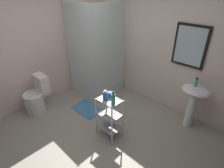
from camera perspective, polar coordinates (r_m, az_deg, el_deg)
ground_plane at (r=3.11m, az=-6.04°, el=-18.76°), size 4.20×4.20×0.02m
wall_back at (r=3.67m, az=15.78°, el=11.79°), size 4.20×0.14×2.50m
wall_left at (r=3.87m, az=-25.62°, el=10.86°), size 0.10×4.20×2.50m
shower_stall at (r=4.22m, az=-4.91°, el=3.53°), size 0.92×0.92×2.00m
pedestal_sink at (r=3.36m, az=24.62°, el=-4.38°), size 0.46×0.37×0.81m
sink_faucet at (r=3.33m, az=26.37°, el=0.52°), size 0.03×0.03×0.10m
toilet at (r=3.86m, az=-22.94°, el=-4.10°), size 0.37×0.49×0.76m
storage_cart at (r=2.94m, az=-0.81°, el=-9.89°), size 0.38×0.28×0.74m
hand_soap_bottle at (r=3.25m, az=25.23°, el=0.51°), size 0.05×0.05×0.16m
body_wash_bottle_green at (r=2.59m, az=0.40°, el=-4.88°), size 0.06×0.06×0.23m
shampoo_bottle_blue at (r=2.72m, az=-2.09°, el=-3.76°), size 0.08×0.08×0.16m
rinse_cup at (r=2.79m, az=-0.72°, el=-3.39°), size 0.08×0.08×0.09m
bath_mat at (r=3.82m, az=-7.89°, el=-7.76°), size 0.60×0.40×0.02m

